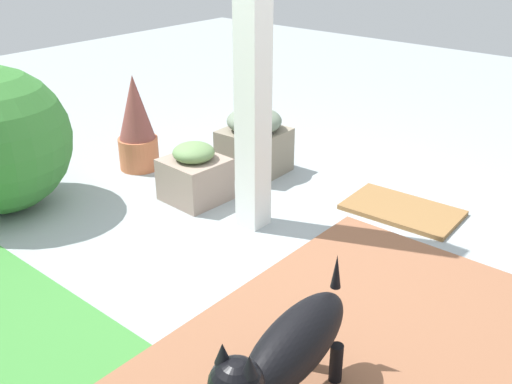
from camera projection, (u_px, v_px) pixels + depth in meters
name	position (u px, v px, depth m)	size (l,w,h in m)	color
ground_plane	(266.00, 245.00, 3.35)	(12.00, 12.00, 0.00)	#959FA2
porch_pillar	(253.00, 60.00, 3.16)	(0.15, 0.15, 2.01)	white
stone_planter_nearest	(254.00, 141.00, 4.22)	(0.43, 0.44, 0.48)	gray
stone_planter_near	(195.00, 174.00, 3.82)	(0.40, 0.38, 0.40)	gray
terracotta_pot_spiky	(136.00, 125.00, 4.24)	(0.29, 0.29, 0.71)	#C56B44
dog	(288.00, 350.00, 2.07)	(0.28, 0.79, 0.54)	black
doormat	(402.00, 210.00, 3.72)	(0.71, 0.43, 0.03)	olive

